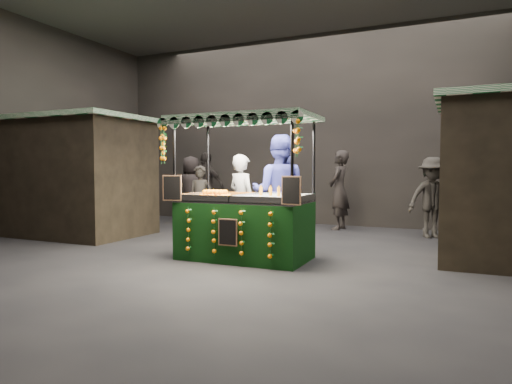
% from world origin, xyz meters
% --- Properties ---
extents(ground, '(12.00, 12.00, 0.00)m').
position_xyz_m(ground, '(0.00, 0.00, 0.00)').
color(ground, black).
rests_on(ground, ground).
extents(market_hall, '(12.10, 10.10, 5.05)m').
position_xyz_m(market_hall, '(0.00, 0.00, 3.38)').
color(market_hall, black).
rests_on(market_hall, ground).
extents(neighbour_stall_left, '(3.00, 2.20, 2.60)m').
position_xyz_m(neighbour_stall_left, '(-4.40, 1.00, 1.31)').
color(neighbour_stall_left, black).
rests_on(neighbour_stall_left, ground).
extents(juice_stall, '(2.38, 1.40, 2.31)m').
position_xyz_m(juice_stall, '(0.11, 0.07, 0.71)').
color(juice_stall, black).
rests_on(juice_stall, ground).
extents(vendor_grey, '(0.75, 0.63, 1.74)m').
position_xyz_m(vendor_grey, '(-0.42, 1.04, 0.87)').
color(vendor_grey, gray).
rests_on(vendor_grey, ground).
extents(vendor_blue, '(1.14, 0.97, 2.07)m').
position_xyz_m(vendor_blue, '(0.34, 1.00, 1.04)').
color(vendor_blue, navy).
rests_on(vendor_blue, ground).
extents(shopper_0, '(0.58, 0.40, 1.54)m').
position_xyz_m(shopper_0, '(-1.86, 1.92, 0.77)').
color(shopper_0, '#2C2824').
rests_on(shopper_0, ground).
extents(shopper_1, '(1.14, 1.13, 1.85)m').
position_xyz_m(shopper_1, '(4.03, 1.89, 0.93)').
color(shopper_1, '#2B2523').
rests_on(shopper_1, ground).
extents(shopper_2, '(1.18, 0.61, 1.94)m').
position_xyz_m(shopper_2, '(-3.11, 4.32, 0.97)').
color(shopper_2, '#292421').
rests_on(shopper_2, ground).
extents(shopper_3, '(1.28, 1.13, 1.72)m').
position_xyz_m(shopper_3, '(2.78, 3.74, 0.86)').
color(shopper_3, '#2C2824').
rests_on(shopper_3, ground).
extents(shopper_4, '(1.01, 0.80, 1.81)m').
position_xyz_m(shopper_4, '(-3.28, 3.79, 0.90)').
color(shopper_4, black).
rests_on(shopper_4, ground).
extents(shopper_5, '(0.85, 1.56, 1.60)m').
position_xyz_m(shopper_5, '(3.34, 3.12, 0.80)').
color(shopper_5, black).
rests_on(shopper_5, ground).
extents(shopper_6, '(0.52, 0.74, 1.91)m').
position_xyz_m(shopper_6, '(0.66, 4.21, 0.96)').
color(shopper_6, '#292321').
rests_on(shopper_6, ground).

